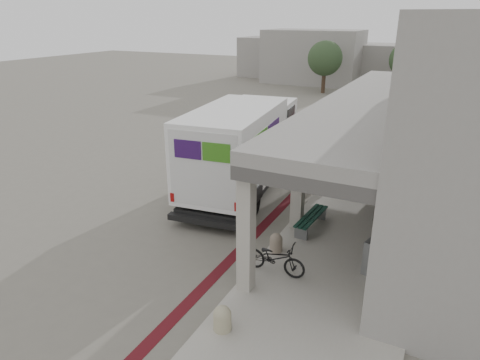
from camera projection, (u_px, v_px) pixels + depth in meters
The scene contains 13 objects.
ground at pixel (236, 222), 15.25m from camera, with size 120.00×120.00×0.00m, color #6A655B.
bike_lane_stripe at pixel (282, 207), 16.50m from camera, with size 0.35×40.00×0.01m, color #4F0F16.
sidewalk at pixel (348, 246), 13.56m from camera, with size 4.40×28.00×0.12m, color #A19D90.
transit_building at pixel (467, 123), 14.94m from camera, with size 7.60×17.00×7.00m.
distant_backdrop at pixel (365, 58), 45.42m from camera, with size 28.00×10.00×6.50m.
tree_left at pixel (325, 58), 39.56m from camera, with size 3.20×3.20×4.80m.
tree_mid at pixel (407, 60), 38.31m from camera, with size 3.20×3.20×4.80m.
fedex_truck at pixel (243, 145), 17.49m from camera, with size 3.60×8.77×3.64m.
bench at pixel (311, 219), 14.46m from camera, with size 0.58×2.07×0.48m.
bollard_near at pixel (222, 318), 9.78m from camera, with size 0.42×0.42×0.63m.
bollard_far at pixel (276, 242), 13.08m from camera, with size 0.39×0.39×0.59m.
utility_cabinet at pixel (375, 257), 11.90m from camera, with size 0.45×0.60×1.01m, color gray.
bicycle_black at pixel (274, 258), 11.91m from camera, with size 0.63×1.81×0.95m, color black.
Camera 1 is at (6.26, -12.17, 6.90)m, focal length 32.00 mm.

